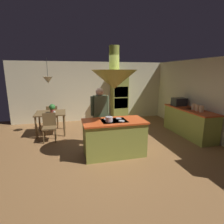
# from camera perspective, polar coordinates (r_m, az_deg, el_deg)

# --- Properties ---
(ground) EXTENTS (8.16, 8.16, 0.00)m
(ground) POSITION_cam_1_polar(r_m,az_deg,el_deg) (5.03, 0.02, -12.24)
(ground) COLOR olive
(wall_back) EXTENTS (6.80, 0.10, 2.55)m
(wall_back) POSITION_cam_1_polar(r_m,az_deg,el_deg) (8.00, -6.14, 6.50)
(wall_back) COLOR beige
(wall_back) RESTS_ON ground
(wall_right) EXTENTS (0.10, 7.20, 2.55)m
(wall_right) POSITION_cam_1_polar(r_m,az_deg,el_deg) (6.57, 27.77, 3.82)
(wall_right) COLOR beige
(wall_right) RESTS_ON ground
(kitchen_island) EXTENTS (1.59, 0.84, 0.93)m
(kitchen_island) POSITION_cam_1_polar(r_m,az_deg,el_deg) (4.67, 0.63, -8.09)
(kitchen_island) COLOR #939E42
(kitchen_island) RESTS_ON ground
(counter_run_right) EXTENTS (0.73, 2.12, 0.91)m
(counter_run_right) POSITION_cam_1_polar(r_m,az_deg,el_deg) (6.61, 23.28, -2.87)
(counter_run_right) COLOR #939E42
(counter_run_right) RESTS_ON ground
(oven_tower) EXTENTS (0.66, 0.62, 2.13)m
(oven_tower) POSITION_cam_1_polar(r_m,az_deg,el_deg) (7.86, 2.32, 4.92)
(oven_tower) COLOR #939E42
(oven_tower) RESTS_ON ground
(dining_table) EXTENTS (1.00, 0.92, 0.76)m
(dining_table) POSITION_cam_1_polar(r_m,az_deg,el_deg) (6.51, -18.95, -1.02)
(dining_table) COLOR brown
(dining_table) RESTS_ON ground
(person_at_island) EXTENTS (0.53, 0.22, 1.68)m
(person_at_island) POSITION_cam_1_polar(r_m,az_deg,el_deg) (5.12, -3.85, -0.33)
(person_at_island) COLOR tan
(person_at_island) RESTS_ON ground
(range_hood) EXTENTS (1.10, 1.10, 1.00)m
(range_hood) POSITION_cam_1_polar(r_m,az_deg,el_deg) (4.37, 0.68, 10.70)
(range_hood) COLOR #939E42
(pendant_light_over_table) EXTENTS (0.32, 0.32, 0.82)m
(pendant_light_over_table) POSITION_cam_1_polar(r_m,az_deg,el_deg) (6.35, -19.72, 9.61)
(pendant_light_over_table) COLOR beige
(chair_facing_island) EXTENTS (0.40, 0.40, 0.87)m
(chair_facing_island) POSITION_cam_1_polar(r_m,az_deg,el_deg) (5.89, -19.33, -3.98)
(chair_facing_island) COLOR brown
(chair_facing_island) RESTS_ON ground
(chair_by_back_wall) EXTENTS (0.40, 0.40, 0.87)m
(chair_by_back_wall) POSITION_cam_1_polar(r_m,az_deg,el_deg) (7.21, -18.46, -0.97)
(chair_by_back_wall) COLOR brown
(chair_by_back_wall) RESTS_ON ground
(potted_plant_on_table) EXTENTS (0.20, 0.20, 0.30)m
(potted_plant_on_table) POSITION_cam_1_polar(r_m,az_deg,el_deg) (6.39, -18.52, 1.25)
(potted_plant_on_table) COLOR #99382D
(potted_plant_on_table) RESTS_ON dining_table
(cup_on_table) EXTENTS (0.07, 0.07, 0.09)m
(cup_on_table) POSITION_cam_1_polar(r_m,az_deg,el_deg) (6.25, -17.92, -0.11)
(cup_on_table) COLOR white
(cup_on_table) RESTS_ON dining_table
(canister_flour) EXTENTS (0.13, 0.13, 0.21)m
(canister_flour) POSITION_cam_1_polar(r_m,az_deg,el_deg) (6.10, 26.64, 0.91)
(canister_flour) COLOR #E0B78C
(canister_flour) RESTS_ON counter_run_right
(canister_sugar) EXTENTS (0.13, 0.13, 0.20)m
(canister_sugar) POSITION_cam_1_polar(r_m,az_deg,el_deg) (6.23, 25.57, 1.20)
(canister_sugar) COLOR #E0B78C
(canister_sugar) RESTS_ON counter_run_right
(canister_tea) EXTENTS (0.12, 0.12, 0.20)m
(canister_tea) POSITION_cam_1_polar(r_m,az_deg,el_deg) (6.37, 24.55, 1.54)
(canister_tea) COLOR #E0B78C
(canister_tea) RESTS_ON counter_run_right
(microwave_on_counter) EXTENTS (0.46, 0.36, 0.28)m
(microwave_on_counter) POSITION_cam_1_polar(r_m,az_deg,el_deg) (6.98, 20.59, 3.07)
(microwave_on_counter) COLOR #232326
(microwave_on_counter) RESTS_ON counter_run_right
(cooking_pot_on_cooktop) EXTENTS (0.18, 0.18, 0.12)m
(cooking_pot_on_cooktop) POSITION_cam_1_polar(r_m,az_deg,el_deg) (4.35, -0.95, -2.28)
(cooking_pot_on_cooktop) COLOR #B2B2B7
(cooking_pot_on_cooktop) RESTS_ON kitchen_island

